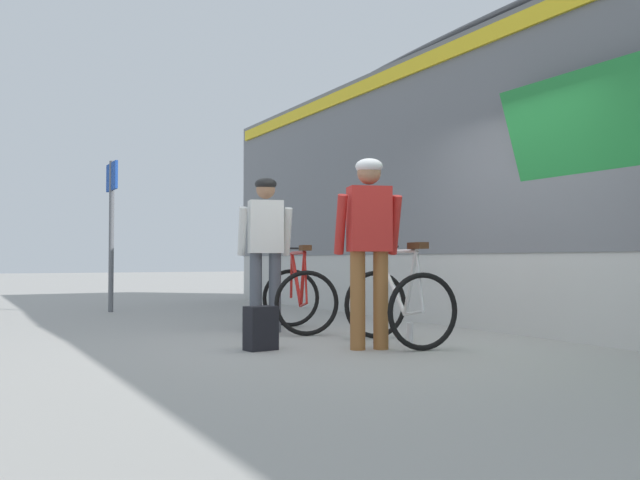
% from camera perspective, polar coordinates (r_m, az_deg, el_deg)
% --- Properties ---
extents(ground_plane, '(80.00, 80.00, 0.00)m').
position_cam_1_polar(ground_plane, '(6.64, 6.45, -8.80)').
color(ground_plane, '#A09E99').
extents(train_car, '(3.30, 16.24, 3.88)m').
position_cam_1_polar(train_car, '(8.73, 24.39, 5.99)').
color(train_car, slate).
rests_on(train_car, ground).
extents(cyclist_near_in_white, '(0.66, 0.40, 1.76)m').
position_cam_1_polar(cyclist_near_in_white, '(7.75, -4.61, 0.03)').
color(cyclist_near_in_white, '#4C515B').
rests_on(cyclist_near_in_white, ground).
extents(cyclist_far_in_red, '(0.66, 0.43, 1.76)m').
position_cam_1_polar(cyclist_far_in_red, '(6.27, 4.14, 0.43)').
color(cyclist_far_in_red, '#935B2D').
rests_on(cyclist_far_in_red, ground).
extents(bicycle_near_red, '(0.99, 1.23, 0.99)m').
position_cam_1_polar(bicycle_near_red, '(7.86, -1.82, -4.76)').
color(bicycle_near_red, black).
rests_on(bicycle_near_red, ground).
extents(bicycle_far_white, '(0.86, 1.16, 0.99)m').
position_cam_1_polar(bicycle_far_white, '(6.69, 6.58, -5.28)').
color(bicycle_far_white, black).
rests_on(bicycle_far_white, ground).
extents(backpack_on_platform, '(0.30, 0.21, 0.40)m').
position_cam_1_polar(backpack_on_platform, '(6.25, -5.00, -7.40)').
color(backpack_on_platform, black).
rests_on(backpack_on_platform, ground).
extents(water_bottle_near_the_bikes, '(0.06, 0.06, 0.22)m').
position_cam_1_polar(water_bottle_near_the_bikes, '(6.57, 7.56, -7.89)').
color(water_bottle_near_the_bikes, silver).
rests_on(water_bottle_near_the_bikes, ground).
extents(water_bottle_by_the_backpack, '(0.06, 0.06, 0.23)m').
position_cam_1_polar(water_bottle_by_the_backpack, '(6.43, -5.44, -8.01)').
color(water_bottle_by_the_backpack, silver).
rests_on(water_bottle_by_the_backpack, ground).
extents(platform_sign_post, '(0.08, 0.70, 2.40)m').
position_cam_1_polar(platform_sign_post, '(11.27, -17.12, 2.46)').
color(platform_sign_post, '#595B60').
rests_on(platform_sign_post, ground).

